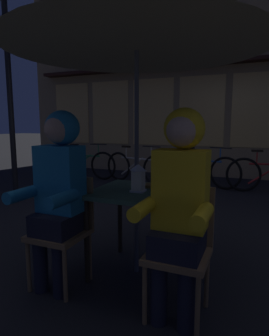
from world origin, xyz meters
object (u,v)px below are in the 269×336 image
object	(u,v)px
cafe_table	(137,202)
chair_right	(181,243)
bicycle_second	(136,167)
patio_umbrella	(137,25)
chair_left	(64,224)
street_lamp	(7,43)
book	(156,186)
person_left_hooded	(58,182)
person_right_hooded	(180,194)
lantern	(138,177)
bicycle_nearest	(85,164)
bicycle_third	(201,170)

from	to	relation	value
cafe_table	chair_right	xyz separation A→B (m)	(0.48, -0.37, -0.15)
cafe_table	chair_right	size ratio (longest dim) A/B	0.85
bicycle_second	patio_umbrella	bearing A→B (deg)	-67.39
chair_left	street_lamp	xyz separation A→B (m)	(-2.82, 2.28, 2.23)
cafe_table	chair_left	world-z (taller)	chair_left
chair_right	book	bearing A→B (deg)	124.35
person_left_hooded	person_right_hooded	distance (m)	0.96
lantern	chair_left	distance (m)	0.71
patio_umbrella	chair_left	bearing A→B (deg)	-142.45
bicycle_second	book	size ratio (longest dim) A/B	8.22
lantern	book	distance (m)	0.26
lantern	person_left_hooded	xyz separation A→B (m)	(-0.52, -0.37, -0.01)
chair_right	person_left_hooded	xyz separation A→B (m)	(-0.96, -0.06, 0.36)
patio_umbrella	bicycle_nearest	xyz separation A→B (m)	(-2.89, 3.70, -1.71)
chair_left	book	world-z (taller)	chair_left
person_left_hooded	chair_left	bearing A→B (deg)	90.00
bicycle_nearest	bicycle_second	size ratio (longest dim) A/B	1.02
lantern	person_right_hooded	bearing A→B (deg)	-40.05
person_left_hooded	person_right_hooded	world-z (taller)	same
person_left_hooded	person_right_hooded	size ratio (longest dim) A/B	1.00
lantern	bicycle_nearest	size ratio (longest dim) A/B	0.14
patio_umbrella	person_left_hooded	size ratio (longest dim) A/B	1.65
bicycle_second	bicycle_nearest	bearing A→B (deg)	176.60
street_lamp	book	size ratio (longest dim) A/B	19.40
patio_umbrella	chair_right	distance (m)	1.68
bicycle_nearest	bicycle_third	distance (m)	2.77
chair_right	person_right_hooded	distance (m)	0.36
lantern	book	bearing A→B (deg)	70.89
cafe_table	person_right_hooded	world-z (taller)	person_right_hooded
bicycle_third	patio_umbrella	bearing A→B (deg)	-88.08
chair_left	bicycle_second	xyz separation A→B (m)	(-1.03, 3.99, -0.14)
bicycle_second	person_right_hooded	bearing A→B (deg)	-63.84
cafe_table	chair_right	bearing A→B (deg)	-37.55
person_right_hooded	book	bearing A→B (deg)	121.71
chair_right	book	size ratio (longest dim) A/B	4.35
bicycle_second	book	distance (m)	3.84
patio_umbrella	lantern	distance (m)	1.20
cafe_table	street_lamp	bearing A→B (deg)	149.94
chair_left	person_right_hooded	bearing A→B (deg)	-3.39
lantern	person_right_hooded	xyz separation A→B (m)	(0.44, -0.37, -0.01)
cafe_table	chair_right	distance (m)	0.62
cafe_table	bicycle_second	world-z (taller)	bicycle_second
street_lamp	bicycle_second	bearing A→B (deg)	43.59
chair_right	chair_left	bearing A→B (deg)	180.00
chair_left	book	xyz separation A→B (m)	(0.59, 0.54, 0.26)
person_left_hooded	book	distance (m)	0.84
patio_umbrella	lantern	xyz separation A→B (m)	(0.04, -0.05, -1.20)
chair_left	chair_right	xyz separation A→B (m)	(0.96, 0.00, 0.00)
patio_umbrella	bicycle_second	distance (m)	4.28
book	chair_right	bearing A→B (deg)	-60.01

